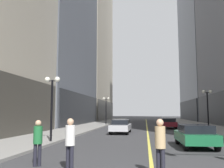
{
  "coord_description": "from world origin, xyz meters",
  "views": [
    {
      "loc": [
        -0.21,
        -5.75,
        2.03
      ],
      "look_at": [
        -4.54,
        26.88,
        5.8
      ],
      "focal_mm": 39.94,
      "sensor_mm": 36.0,
      "label": 1
    }
  ],
  "objects_px": {
    "car_green": "(195,135)",
    "car_maroon": "(169,123)",
    "pedestrian_in_tan_trench": "(160,142)",
    "street_lamp_right_mid": "(207,101)",
    "car_silver": "(121,126)",
    "pedestrian_in_green_parka": "(38,139)",
    "street_lamp_left_near": "(52,94)",
    "pedestrian_in_white_shirt": "(70,140)",
    "street_lamp_left_far": "(106,105)"
  },
  "relations": [
    {
      "from": "pedestrian_in_white_shirt",
      "to": "street_lamp_right_mid",
      "type": "xyz_separation_m",
      "value": [
        9.23,
        19.12,
        2.18
      ]
    },
    {
      "from": "street_lamp_left_near",
      "to": "pedestrian_in_green_parka",
      "type": "bearing_deg",
      "value": -72.74
    },
    {
      "from": "pedestrian_in_tan_trench",
      "to": "pedestrian_in_white_shirt",
      "type": "bearing_deg",
      "value": 174.77
    },
    {
      "from": "car_green",
      "to": "car_maroon",
      "type": "height_order",
      "value": "same"
    },
    {
      "from": "pedestrian_in_green_parka",
      "to": "pedestrian_in_white_shirt",
      "type": "bearing_deg",
      "value": -23.77
    },
    {
      "from": "car_green",
      "to": "pedestrian_in_white_shirt",
      "type": "height_order",
      "value": "pedestrian_in_white_shirt"
    },
    {
      "from": "car_maroon",
      "to": "pedestrian_in_green_parka",
      "type": "relative_size",
      "value": 2.62
    },
    {
      "from": "car_maroon",
      "to": "street_lamp_left_near",
      "type": "bearing_deg",
      "value": -118.38
    },
    {
      "from": "car_green",
      "to": "pedestrian_in_white_shirt",
      "type": "distance_m",
      "value": 8.67
    },
    {
      "from": "pedestrian_in_green_parka",
      "to": "street_lamp_left_near",
      "type": "height_order",
      "value": "street_lamp_left_near"
    },
    {
      "from": "street_lamp_left_far",
      "to": "pedestrian_in_tan_trench",
      "type": "bearing_deg",
      "value": -77.9
    },
    {
      "from": "car_silver",
      "to": "street_lamp_right_mid",
      "type": "distance_m",
      "value": 9.85
    },
    {
      "from": "pedestrian_in_tan_trench",
      "to": "car_maroon",
      "type": "bearing_deg",
      "value": 84.26
    },
    {
      "from": "car_green",
      "to": "pedestrian_in_tan_trench",
      "type": "bearing_deg",
      "value": -109.07
    },
    {
      "from": "street_lamp_right_mid",
      "to": "street_lamp_left_far",
      "type": "bearing_deg",
      "value": 137.67
    },
    {
      "from": "pedestrian_in_white_shirt",
      "to": "car_maroon",
      "type": "bearing_deg",
      "value": 77.11
    },
    {
      "from": "car_silver",
      "to": "pedestrian_in_white_shirt",
      "type": "xyz_separation_m",
      "value": [
        -0.24,
        -15.99,
        0.35
      ]
    },
    {
      "from": "street_lamp_right_mid",
      "to": "pedestrian_in_green_parka",
      "type": "bearing_deg",
      "value": -120.1
    },
    {
      "from": "pedestrian_in_white_shirt",
      "to": "street_lamp_right_mid",
      "type": "height_order",
      "value": "street_lamp_right_mid"
    },
    {
      "from": "pedestrian_in_green_parka",
      "to": "street_lamp_right_mid",
      "type": "distance_m",
      "value": 21.46
    },
    {
      "from": "car_maroon",
      "to": "pedestrian_in_tan_trench",
      "type": "xyz_separation_m",
      "value": [
        -2.47,
        -24.57,
        0.35
      ]
    },
    {
      "from": "street_lamp_left_near",
      "to": "street_lamp_right_mid",
      "type": "relative_size",
      "value": 1.0
    },
    {
      "from": "car_maroon",
      "to": "street_lamp_right_mid",
      "type": "distance_m",
      "value": 6.83
    },
    {
      "from": "car_green",
      "to": "street_lamp_left_far",
      "type": "bearing_deg",
      "value": 110.64
    },
    {
      "from": "car_green",
      "to": "street_lamp_left_far",
      "type": "distance_m",
      "value": 25.85
    },
    {
      "from": "car_maroon",
      "to": "street_lamp_left_near",
      "type": "height_order",
      "value": "street_lamp_left_near"
    },
    {
      "from": "car_silver",
      "to": "car_maroon",
      "type": "xyz_separation_m",
      "value": [
        5.32,
        8.3,
        0.0
      ]
    },
    {
      "from": "car_maroon",
      "to": "street_lamp_right_mid",
      "type": "bearing_deg",
      "value": -54.65
    },
    {
      "from": "car_green",
      "to": "street_lamp_left_near",
      "type": "relative_size",
      "value": 0.93
    },
    {
      "from": "pedestrian_in_green_parka",
      "to": "street_lamp_left_near",
      "type": "bearing_deg",
      "value": 107.26
    },
    {
      "from": "car_maroon",
      "to": "pedestrian_in_white_shirt",
      "type": "distance_m",
      "value": 24.92
    },
    {
      "from": "street_lamp_left_near",
      "to": "car_silver",
      "type": "bearing_deg",
      "value": 66.12
    },
    {
      "from": "car_silver",
      "to": "pedestrian_in_green_parka",
      "type": "xyz_separation_m",
      "value": [
        -1.71,
        -15.34,
        0.3
      ]
    },
    {
      "from": "car_silver",
      "to": "pedestrian_in_white_shirt",
      "type": "relative_size",
      "value": 2.44
    },
    {
      "from": "street_lamp_left_far",
      "to": "car_green",
      "type": "bearing_deg",
      "value": -69.36
    },
    {
      "from": "car_silver",
      "to": "car_green",
      "type": "bearing_deg",
      "value": -60.47
    },
    {
      "from": "car_green",
      "to": "street_lamp_right_mid",
      "type": "distance_m",
      "value": 13.21
    },
    {
      "from": "pedestrian_in_tan_trench",
      "to": "street_lamp_left_far",
      "type": "distance_m",
      "value": 31.84
    },
    {
      "from": "pedestrian_in_tan_trench",
      "to": "street_lamp_left_far",
      "type": "bearing_deg",
      "value": 102.1
    },
    {
      "from": "pedestrian_in_tan_trench",
      "to": "pedestrian_in_white_shirt",
      "type": "height_order",
      "value": "same"
    },
    {
      "from": "pedestrian_in_tan_trench",
      "to": "street_lamp_right_mid",
      "type": "height_order",
      "value": "street_lamp_right_mid"
    },
    {
      "from": "car_green",
      "to": "car_silver",
      "type": "xyz_separation_m",
      "value": [
        -5.27,
        9.3,
        0.0
      ]
    },
    {
      "from": "pedestrian_in_tan_trench",
      "to": "street_lamp_left_far",
      "type": "xyz_separation_m",
      "value": [
        -6.66,
        31.06,
        2.18
      ]
    },
    {
      "from": "car_green",
      "to": "street_lamp_right_mid",
      "type": "xyz_separation_m",
      "value": [
        3.73,
        12.42,
        2.54
      ]
    },
    {
      "from": "car_green",
      "to": "pedestrian_in_green_parka",
      "type": "height_order",
      "value": "pedestrian_in_green_parka"
    },
    {
      "from": "car_maroon",
      "to": "street_lamp_right_mid",
      "type": "xyz_separation_m",
      "value": [
        3.67,
        -5.18,
        2.54
      ]
    },
    {
      "from": "car_silver",
      "to": "street_lamp_left_near",
      "type": "xyz_separation_m",
      "value": [
        -3.81,
        -8.59,
        2.54
      ]
    },
    {
      "from": "pedestrian_in_green_parka",
      "to": "street_lamp_right_mid",
      "type": "bearing_deg",
      "value": 59.9
    },
    {
      "from": "car_silver",
      "to": "street_lamp_right_mid",
      "type": "height_order",
      "value": "street_lamp_right_mid"
    },
    {
      "from": "street_lamp_left_near",
      "to": "street_lamp_right_mid",
      "type": "distance_m",
      "value": 17.35
    }
  ]
}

